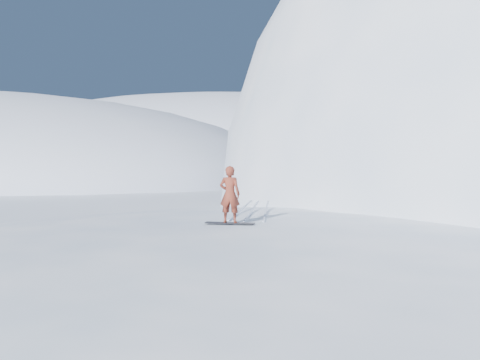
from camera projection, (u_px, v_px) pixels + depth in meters
The scene contains 7 objects.
ground at pixel (258, 346), 11.80m from camera, with size 400.00×400.00×0.00m, color white.
near_ridge at pixel (320, 311), 14.42m from camera, with size 36.00×28.00×4.80m, color white.
far_ridge_c at pixel (205, 170), 128.35m from camera, with size 140.00×90.00×36.00m, color white.
wind_bumps at pixel (257, 316), 13.99m from camera, with size 16.00×14.40×1.00m.
snowboard at pixel (230, 223), 14.10m from camera, with size 1.32×0.25×0.02m, color black.
snowboarder at pixel (230, 194), 14.06m from camera, with size 0.55×0.36×1.50m, color maroon.
board_tracks at pixel (253, 209), 17.52m from camera, with size 1.92×5.95×0.04m.
Camera 1 is at (2.74, -11.27, 4.29)m, focal length 40.00 mm.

